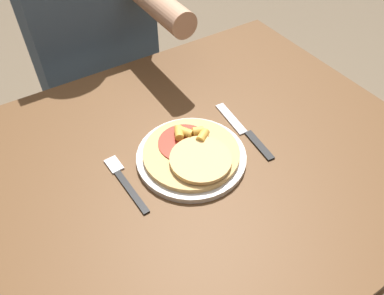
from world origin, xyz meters
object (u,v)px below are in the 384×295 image
at_px(plate, 192,158).
at_px(knife, 244,131).
at_px(dining_table, 205,185).
at_px(fork, 124,180).
at_px(pizza, 193,153).
at_px(person_diner, 92,34).

height_order(plate, knife, plate).
bearing_deg(dining_table, fork, 173.14).
bearing_deg(pizza, fork, 169.25).
height_order(plate, person_diner, person_diner).
height_order(dining_table, knife, knife).
distance_m(plate, person_diner, 0.64).
relative_size(plate, knife, 1.11).
relative_size(dining_table, knife, 4.49).
distance_m(plate, fork, 0.16).
xyz_separation_m(pizza, person_diner, (0.01, 0.64, -0.02)).
bearing_deg(dining_table, plate, -175.81).
relative_size(fork, knife, 0.79).
distance_m(pizza, knife, 0.16).
relative_size(knife, person_diner, 0.17).
distance_m(dining_table, knife, 0.17).
relative_size(dining_table, fork, 5.65).
height_order(pizza, person_diner, person_diner).
bearing_deg(dining_table, knife, 2.93).
xyz_separation_m(plate, knife, (0.16, 0.01, -0.00)).
bearing_deg(knife, person_diner, 102.53).
relative_size(dining_table, pizza, 4.62).
height_order(dining_table, plate, plate).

